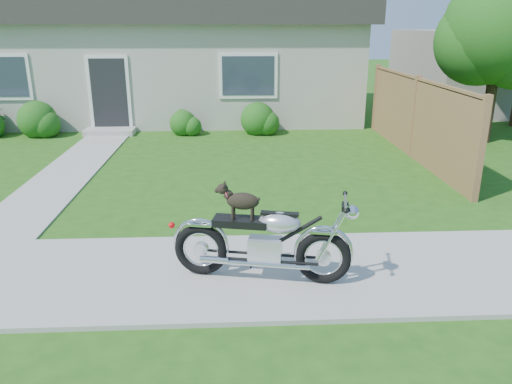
% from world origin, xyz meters
% --- Properties ---
extents(ground, '(80.00, 80.00, 0.00)m').
position_xyz_m(ground, '(0.00, 0.00, 0.00)').
color(ground, '#235114').
rests_on(ground, ground).
extents(sidewalk, '(24.00, 2.20, 0.04)m').
position_xyz_m(sidewalk, '(0.00, 0.00, 0.02)').
color(sidewalk, '#9E9B93').
rests_on(sidewalk, ground).
extents(walkway, '(1.20, 8.00, 0.03)m').
position_xyz_m(walkway, '(-1.50, 5.00, 0.01)').
color(walkway, '#9E9B93').
rests_on(walkway, ground).
extents(house, '(12.60, 7.03, 4.50)m').
position_xyz_m(house, '(-0.00, 11.99, 2.16)').
color(house, beige).
rests_on(house, ground).
extents(fence, '(0.12, 6.62, 1.90)m').
position_xyz_m(fence, '(6.30, 5.75, 0.94)').
color(fence, '#A36649').
rests_on(fence, ground).
extents(tree_near, '(2.86, 2.84, 4.36)m').
position_xyz_m(tree_near, '(8.91, 7.05, 2.80)').
color(tree_near, '#3D2B1C').
rests_on(tree_near, ground).
extents(shrub_row, '(8.75, 1.08, 1.08)m').
position_xyz_m(shrub_row, '(-1.84, 8.50, 0.43)').
color(shrub_row, '#1F5416').
rests_on(shrub_row, ground).
extents(potted_plant_right, '(0.57, 0.57, 0.72)m').
position_xyz_m(potted_plant_right, '(0.62, 8.55, 0.36)').
color(potted_plant_right, '#34601A').
rests_on(potted_plant_right, ground).
extents(motorcycle_with_dog, '(2.20, 0.77, 1.20)m').
position_xyz_m(motorcycle_with_dog, '(2.36, -0.23, 0.56)').
color(motorcycle_with_dog, black).
rests_on(motorcycle_with_dog, sidewalk).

